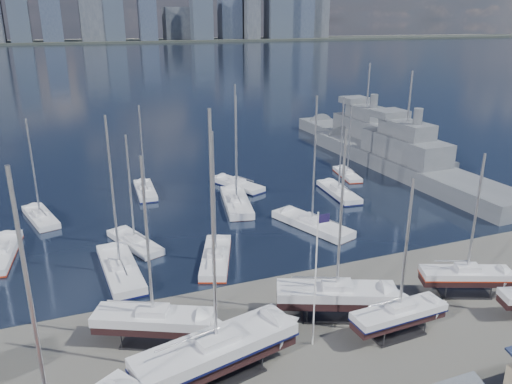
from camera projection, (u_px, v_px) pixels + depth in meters
name	position (u px, v px, depth m)	size (l,w,h in m)	color
ground	(292.00, 340.00, 39.55)	(1400.00, 1400.00, 0.00)	#605E59
water	(82.00, 61.00, 312.69)	(1400.00, 600.00, 0.40)	#182237
far_shore	(69.00, 42.00, 541.32)	(1400.00, 80.00, 2.20)	#2D332D
skyline	(57.00, 5.00, 520.73)	(639.14, 43.80, 107.69)	#475166
sailboat_cradle_2	(154.00, 320.00, 38.60)	(9.48, 6.42, 15.21)	#2D2D33
sailboat_cradle_3	(217.00, 350.00, 34.76)	(12.45, 5.99, 19.15)	#2D2D33
sailboat_cradle_4	(336.00, 295.00, 42.07)	(10.32, 6.48, 16.33)	#2D2D33
sailboat_cradle_5	(399.00, 314.00, 39.60)	(8.16, 2.61, 13.26)	#2D2D33
sailboat_cradle_6	(466.00, 275.00, 45.57)	(8.45, 5.17, 13.44)	#2D2D33
sailboat_moored_1	(1.00, 255.00, 53.26)	(3.96, 10.52, 15.36)	black
sailboat_moored_2	(41.00, 218.00, 63.07)	(4.78, 9.36, 13.62)	black
sailboat_moored_3	(120.00, 271.00, 49.82)	(3.75, 11.34, 16.72)	black
sailboat_moored_4	(135.00, 243.00, 55.94)	(5.39, 9.13, 13.32)	black
sailboat_moored_5	(145.00, 191.00, 72.89)	(2.95, 9.14, 13.50)	black
sailboat_moored_6	(216.00, 259.00, 52.34)	(6.05, 10.07, 14.56)	black
sailboat_moored_7	(237.00, 204.00, 67.89)	(5.37, 11.78, 17.17)	black
sailboat_moored_8	(237.00, 185.00, 75.57)	(6.27, 9.99, 14.50)	black
sailboat_moored_9	(312.00, 226.00, 60.69)	(6.61, 11.55, 16.83)	black
sailboat_moored_10	(338.00, 193.00, 72.18)	(3.61, 10.12, 14.83)	black
sailboat_moored_11	(347.00, 175.00, 80.67)	(3.59, 8.19, 11.85)	black
naval_ship_east	(403.00, 163.00, 82.46)	(8.52, 46.90, 18.21)	slate
naval_ship_west	(364.00, 140.00, 98.02)	(7.30, 43.73, 17.93)	slate
flagpole	(317.00, 272.00, 37.00)	(0.99, 0.12, 11.13)	white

